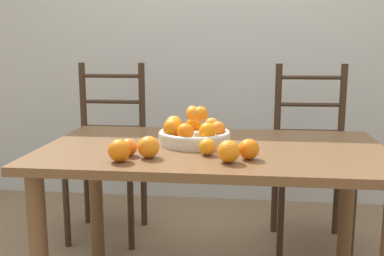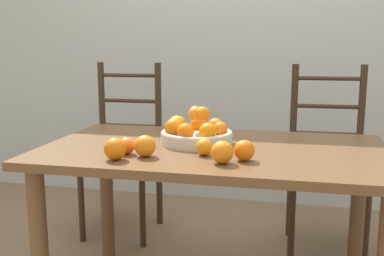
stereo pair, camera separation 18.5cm
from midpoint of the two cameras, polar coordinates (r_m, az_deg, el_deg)
name	(u,v)px [view 2 (the right image)]	position (r m, az deg, el deg)	size (l,w,h in m)	color
wall_back	(250,25)	(3.32, 8.96, 12.75)	(8.00, 0.06, 2.60)	beige
dining_table	(214,172)	(1.93, 5.57, -5.61)	(1.44, 0.83, 0.74)	brown
fruit_bowl	(196,133)	(1.95, 3.20, -0.61)	(0.31, 0.31, 0.17)	beige
orange_loose_0	(145,146)	(1.72, -2.93, -2.33)	(0.08, 0.08, 0.08)	orange
orange_loose_1	(244,150)	(1.69, 9.80, -2.86)	(0.08, 0.08, 0.08)	orange
orange_loose_2	(127,146)	(1.77, -5.37, -2.29)	(0.07, 0.07, 0.07)	orange
orange_loose_3	(204,147)	(1.75, 4.62, -2.47)	(0.07, 0.07, 0.07)	orange
orange_loose_4	(115,149)	(1.68, -6.68, -2.68)	(0.08, 0.08, 0.08)	orange
orange_loose_5	(222,152)	(1.63, 7.11, -3.11)	(0.08, 0.08, 0.08)	orange
chair_left	(124,154)	(2.82, -6.83, -3.32)	(0.43, 0.41, 1.05)	#382619
chair_right	(327,165)	(2.68, 18.67, -4.52)	(0.43, 0.41, 1.05)	#382619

